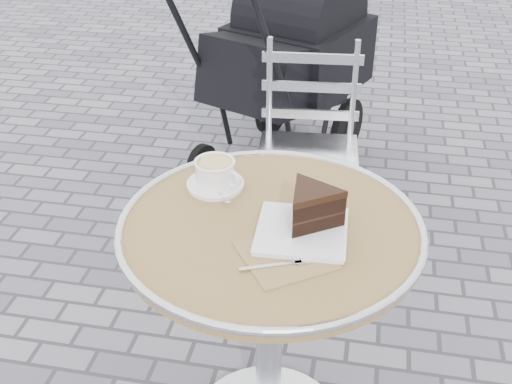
% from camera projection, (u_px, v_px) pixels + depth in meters
% --- Properties ---
extents(cafe_table, '(0.72, 0.72, 0.74)m').
position_uv_depth(cafe_table, '(270.00, 279.00, 1.58)').
color(cafe_table, silver).
rests_on(cafe_table, ground).
extents(cappuccino_set, '(0.15, 0.16, 0.07)m').
position_uv_depth(cappuccino_set, '(216.00, 176.00, 1.61)').
color(cappuccino_set, white).
rests_on(cappuccino_set, cafe_table).
extents(cake_plate_set, '(0.25, 0.32, 0.11)m').
position_uv_depth(cake_plate_set, '(309.00, 213.00, 1.44)').
color(cake_plate_set, '#927350').
rests_on(cake_plate_set, cafe_table).
extents(bistro_chair, '(0.41, 0.41, 0.83)m').
position_uv_depth(bistro_chair, '(309.00, 126.00, 2.42)').
color(bistro_chair, silver).
rests_on(bistro_chair, ground).
extents(baby_stroller, '(0.83, 1.14, 1.09)m').
position_uv_depth(baby_stroller, '(286.00, 69.00, 2.99)').
color(baby_stroller, black).
rests_on(baby_stroller, ground).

